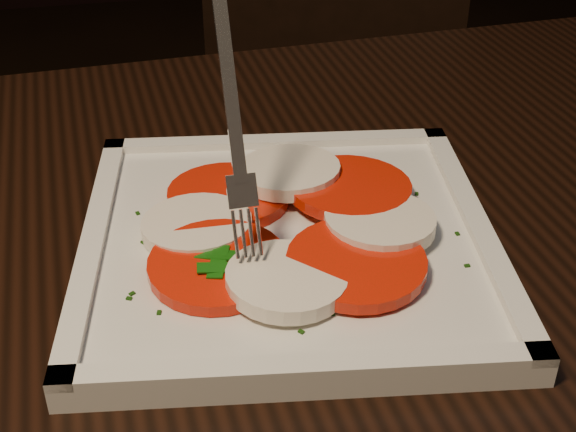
{
  "coord_description": "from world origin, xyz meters",
  "views": [
    {
      "loc": [
        -0.37,
        -0.33,
        1.07
      ],
      "look_at": [
        -0.28,
        0.1,
        0.78
      ],
      "focal_mm": 50.0,
      "sensor_mm": 36.0,
      "label": 1
    }
  ],
  "objects_px": {
    "plate": "(288,244)",
    "table": "(296,395)",
    "fork": "(230,113)",
    "chair": "(323,101)"
  },
  "relations": [
    {
      "from": "chair",
      "to": "fork",
      "type": "relative_size",
      "value": 6.37
    },
    {
      "from": "table",
      "to": "fork",
      "type": "bearing_deg",
      "value": 130.32
    },
    {
      "from": "chair",
      "to": "fork",
      "type": "height_order",
      "value": "same"
    },
    {
      "from": "fork",
      "to": "plate",
      "type": "bearing_deg",
      "value": -6.54
    },
    {
      "from": "fork",
      "to": "table",
      "type": "bearing_deg",
      "value": -51.2
    },
    {
      "from": "plate",
      "to": "fork",
      "type": "height_order",
      "value": "fork"
    },
    {
      "from": "plate",
      "to": "fork",
      "type": "distance_m",
      "value": 0.1
    },
    {
      "from": "chair",
      "to": "plate",
      "type": "height_order",
      "value": "chair"
    },
    {
      "from": "plate",
      "to": "table",
      "type": "bearing_deg",
      "value": -93.77
    },
    {
      "from": "table",
      "to": "plate",
      "type": "height_order",
      "value": "plate"
    }
  ]
}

